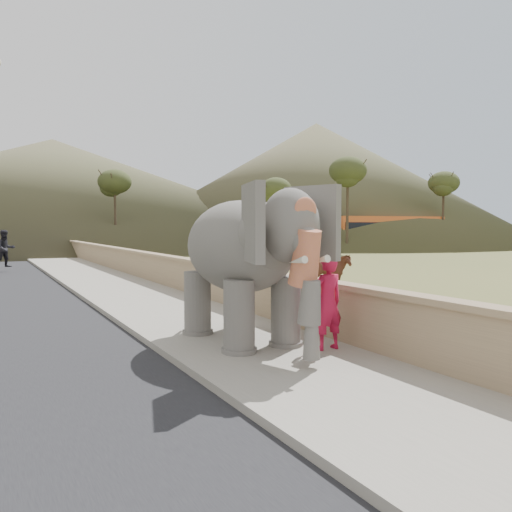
{
  "coord_description": "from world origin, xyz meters",
  "views": [
    {
      "loc": [
        -4.17,
        -3.38,
        2.25
      ],
      "look_at": [
        0.2,
        4.45,
        1.7
      ],
      "focal_mm": 35.0,
      "sensor_mm": 36.0,
      "label": 1
    }
  ],
  "objects": [
    {
      "name": "elephant_and_man",
      "position": [
        0.02,
        4.7,
        1.49
      ],
      "size": [
        2.22,
        3.77,
        2.7
      ],
      "color": "slate",
      "rests_on": "ground"
    },
    {
      "name": "bus_orange",
      "position": [
        29.15,
        31.2,
        1.55
      ],
      "size": [
        11.25,
        4.07,
        3.1
      ],
      "primitive_type": "cube",
      "rotation": [
        0.0,
        0.0,
        1.42
      ],
      "color": "#D95D26",
      "rests_on": "ground"
    },
    {
      "name": "trees",
      "position": [
        2.06,
        29.1,
        3.97
      ],
      "size": [
        48.56,
        41.56,
        9.67
      ],
      "color": "#473828",
      "rests_on": "ground"
    },
    {
      "name": "cow",
      "position": [
        6.3,
        10.3,
        0.64
      ],
      "size": [
        1.65,
        1.38,
        1.28
      ],
      "primitive_type": "imported",
      "rotation": [
        0.0,
        0.0,
        1.03
      ],
      "color": "brown",
      "rests_on": "ground"
    },
    {
      "name": "distant_car",
      "position": [
        15.68,
        36.73,
        0.72
      ],
      "size": [
        4.27,
        1.8,
        1.44
      ],
      "primitive_type": "imported",
      "rotation": [
        0.0,
        0.0,
        1.55
      ],
      "color": "silver",
      "rests_on": "ground"
    },
    {
      "name": "hill_right",
      "position": [
        36.0,
        52.0,
        8.0
      ],
      "size": [
        56.0,
        56.0,
        16.0
      ],
      "primitive_type": "cone",
      "color": "brown",
      "rests_on": "ground"
    },
    {
      "name": "hill_far",
      "position": [
        5.0,
        70.0,
        7.0
      ],
      "size": [
        80.0,
        80.0,
        14.0
      ],
      "primitive_type": "cone",
      "color": "brown",
      "rests_on": "ground"
    },
    {
      "name": "walkway",
      "position": [
        0.0,
        10.0,
        0.07
      ],
      "size": [
        3.0,
        120.0,
        0.15
      ],
      "primitive_type": "cube",
      "color": "#9E9687",
      "rests_on": "ground"
    },
    {
      "name": "bus_white",
      "position": [
        25.22,
        32.94,
        1.55
      ],
      "size": [
        11.2,
        3.6,
        3.1
      ],
      "primitive_type": "cube",
      "rotation": [
        0.0,
        0.0,
        1.47
      ],
      "color": "silver",
      "rests_on": "ground"
    },
    {
      "name": "parapet",
      "position": [
        1.65,
        10.0,
        0.55
      ],
      "size": [
        0.3,
        120.0,
        1.1
      ],
      "primitive_type": "cube",
      "color": "tan",
      "rests_on": "ground"
    },
    {
      "name": "ground",
      "position": [
        0.0,
        0.0,
        0.0
      ],
      "size": [
        160.0,
        160.0,
        0.0
      ],
      "primitive_type": "plane",
      "color": "olive",
      "rests_on": "ground"
    }
  ]
}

